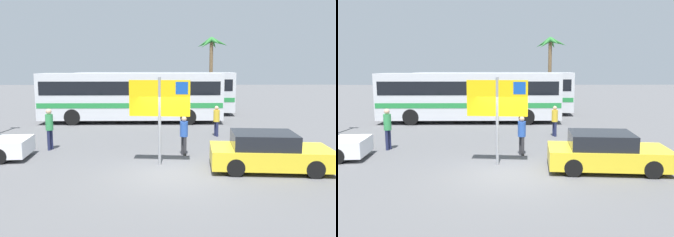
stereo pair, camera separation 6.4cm
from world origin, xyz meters
The scene contains 9 objects.
ground centered at (0.00, 0.00, 0.00)m, with size 120.00×120.00×0.00m, color #565659.
bus_front_coach centered at (-2.37, 11.10, 1.78)m, with size 11.56×2.43×3.17m.
bus_rear_coach centered at (-0.87, 14.72, 1.78)m, with size 11.56×2.43×3.17m.
ferry_sign centered at (-0.46, 1.16, 2.33)m, with size 2.19×0.29×3.20m.
car_yellow centered at (3.26, 0.44, 0.64)m, with size 4.24×2.23×1.32m.
pedestrian_by_bus centered at (2.40, 6.38, 0.93)m, with size 0.32×0.32×1.58m.
pedestrian_near_sign centered at (-5.27, 3.55, 1.07)m, with size 0.32×0.32×1.79m.
pedestrian_crossing_lot centered at (0.46, 2.54, 0.93)m, with size 0.32×0.32×1.59m.
palm_tree_seaside centered at (4.08, 20.22, 4.92)m, with size 2.90×2.96×6.24m.
Camera 1 is at (-0.44, -11.13, 3.54)m, focal length 36.80 mm.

